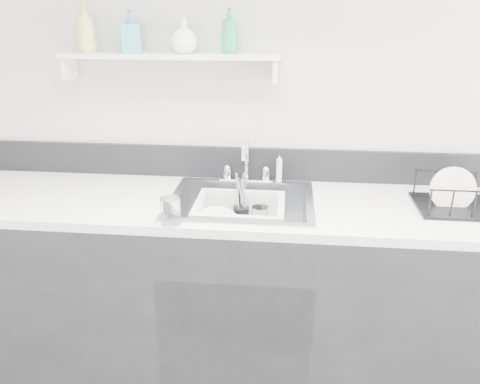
# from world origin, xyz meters

# --- Properties ---
(room_shell) EXTENTS (3.50, 3.00, 2.60)m
(room_shell) POSITION_xyz_m (0.00, 0.39, 1.68)
(room_shell) COLOR silver
(room_shell) RESTS_ON ground
(counter_run) EXTENTS (3.20, 0.62, 0.92)m
(counter_run) POSITION_xyz_m (0.00, 1.19, 0.46)
(counter_run) COLOR black
(counter_run) RESTS_ON ground
(backsplash) EXTENTS (3.20, 0.02, 0.16)m
(backsplash) POSITION_xyz_m (0.00, 1.49, 1.00)
(backsplash) COLOR black
(backsplash) RESTS_ON counter_run
(sink) EXTENTS (0.64, 0.52, 0.20)m
(sink) POSITION_xyz_m (0.00, 1.19, 0.83)
(sink) COLOR silver
(sink) RESTS_ON counter_run
(faucet) EXTENTS (0.26, 0.18, 0.23)m
(faucet) POSITION_xyz_m (0.00, 1.44, 0.98)
(faucet) COLOR silver
(faucet) RESTS_ON counter_run
(side_sprayer) EXTENTS (0.03, 0.03, 0.14)m
(side_sprayer) POSITION_xyz_m (0.16, 1.44, 0.99)
(side_sprayer) COLOR white
(side_sprayer) RESTS_ON counter_run
(wall_shelf) EXTENTS (1.00, 0.16, 0.12)m
(wall_shelf) POSITION_xyz_m (-0.35, 1.42, 1.51)
(wall_shelf) COLOR silver
(wall_shelf) RESTS_ON room_shell
(wash_tub) EXTENTS (0.44, 0.37, 0.15)m
(wash_tub) POSITION_xyz_m (-0.01, 1.20, 0.83)
(wash_tub) COLOR white
(wash_tub) RESTS_ON sink
(plate_stack) EXTENTS (0.25, 0.25, 0.10)m
(plate_stack) POSITION_xyz_m (-0.10, 1.15, 0.79)
(plate_stack) COLOR white
(plate_stack) RESTS_ON wash_tub
(utensil_cup) EXTENTS (0.07, 0.07, 0.25)m
(utensil_cup) POSITION_xyz_m (-0.01, 1.26, 0.82)
(utensil_cup) COLOR black
(utensil_cup) RESTS_ON wash_tub
(ladle) EXTENTS (0.27, 0.20, 0.07)m
(ladle) POSITION_xyz_m (-0.03, 1.19, 0.80)
(ladle) COLOR silver
(ladle) RESTS_ON wash_tub
(tumbler_in_tub) EXTENTS (0.10, 0.10, 0.11)m
(tumbler_in_tub) POSITION_xyz_m (0.08, 1.23, 0.82)
(tumbler_in_tub) COLOR white
(tumbler_in_tub) RESTS_ON wash_tub
(tumbler_counter) EXTENTS (0.10, 0.10, 0.11)m
(tumbler_counter) POSITION_xyz_m (-0.25, 0.92, 0.97)
(tumbler_counter) COLOR white
(tumbler_counter) RESTS_ON counter_run
(dish_rack) EXTENTS (0.38, 0.29, 0.13)m
(dish_rack) POSITION_xyz_m (0.95, 1.20, 0.99)
(dish_rack) COLOR black
(dish_rack) RESTS_ON counter_run
(bowl_small) EXTENTS (0.12, 0.12, 0.03)m
(bowl_small) POSITION_xyz_m (0.08, 1.10, 0.78)
(bowl_small) COLOR white
(bowl_small) RESTS_ON wash_tub
(soap_bottle_a) EXTENTS (0.10, 0.10, 0.21)m
(soap_bottle_a) POSITION_xyz_m (-0.72, 1.40, 1.64)
(soap_bottle_a) COLOR #C6E762
(soap_bottle_a) RESTS_ON wall_shelf
(soap_bottle_b) EXTENTS (0.10, 0.10, 0.18)m
(soap_bottle_b) POSITION_xyz_m (-0.52, 1.40, 1.62)
(soap_bottle_b) COLOR #41A2B6
(soap_bottle_b) RESTS_ON wall_shelf
(soap_bottle_c) EXTENTS (0.15, 0.15, 0.15)m
(soap_bottle_c) POSITION_xyz_m (-0.28, 1.41, 1.61)
(soap_bottle_c) COLOR white
(soap_bottle_c) RESTS_ON wall_shelf
(soap_bottle_d) EXTENTS (0.09, 0.09, 0.19)m
(soap_bottle_d) POSITION_xyz_m (-0.08, 1.42, 1.63)
(soap_bottle_d) COLOR #269669
(soap_bottle_d) RESTS_ON wall_shelf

